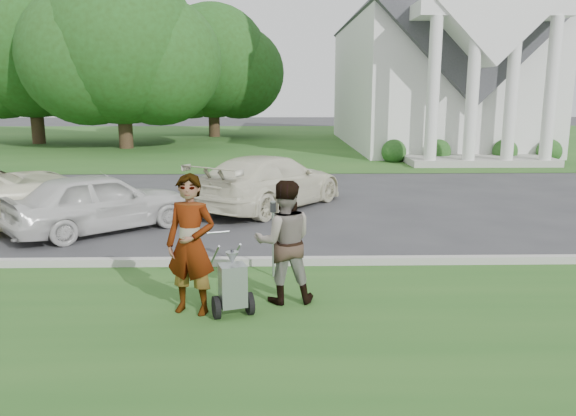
{
  "coord_description": "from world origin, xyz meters",
  "views": [
    {
      "loc": [
        0.23,
        -9.16,
        3.08
      ],
      "look_at": [
        0.43,
        0.0,
        1.18
      ],
      "focal_mm": 35.0,
      "sensor_mm": 36.0,
      "label": 1
    }
  ],
  "objects_px": {
    "tree_left": "(121,53)",
    "tree_back": "(213,67)",
    "church": "(433,39)",
    "person_right": "(284,243)",
    "striping_cart": "(233,287)",
    "tree_far": "(30,46)",
    "car_c": "(270,182)",
    "person_left": "(191,246)",
    "parking_meter_near": "(273,230)",
    "car_b": "(100,202)"
  },
  "relations": [
    {
      "from": "tree_left",
      "to": "tree_back",
      "type": "relative_size",
      "value": 1.11
    },
    {
      "from": "church",
      "to": "person_right",
      "type": "bearing_deg",
      "value": -109.56
    },
    {
      "from": "striping_cart",
      "to": "tree_far",
      "type": "bearing_deg",
      "value": 99.37
    },
    {
      "from": "tree_left",
      "to": "car_c",
      "type": "distance_m",
      "value": 18.72
    },
    {
      "from": "person_left",
      "to": "car_c",
      "type": "xyz_separation_m",
      "value": [
        1.03,
        7.32,
        -0.27
      ]
    },
    {
      "from": "tree_left",
      "to": "person_right",
      "type": "xyz_separation_m",
      "value": [
        8.36,
        -23.22,
        -4.2
      ]
    },
    {
      "from": "tree_left",
      "to": "striping_cart",
      "type": "height_order",
      "value": "tree_left"
    },
    {
      "from": "tree_far",
      "to": "person_left",
      "type": "height_order",
      "value": "tree_far"
    },
    {
      "from": "parking_meter_near",
      "to": "car_c",
      "type": "distance_m",
      "value": 5.79
    },
    {
      "from": "striping_cart",
      "to": "parking_meter_near",
      "type": "relative_size",
      "value": 0.89
    },
    {
      "from": "person_right",
      "to": "car_c",
      "type": "distance_m",
      "value": 6.93
    },
    {
      "from": "church",
      "to": "person_right",
      "type": "xyz_separation_m",
      "value": [
        -8.65,
        -24.34,
        -5.03
      ]
    },
    {
      "from": "striping_cart",
      "to": "person_left",
      "type": "relative_size",
      "value": 0.59
    },
    {
      "from": "parking_meter_near",
      "to": "car_b",
      "type": "distance_m",
      "value": 5.07
    },
    {
      "from": "church",
      "to": "striping_cart",
      "type": "relative_size",
      "value": 20.6
    },
    {
      "from": "tree_far",
      "to": "tree_back",
      "type": "relative_size",
      "value": 1.21
    },
    {
      "from": "person_right",
      "to": "car_b",
      "type": "xyz_separation_m",
      "value": [
        -4.04,
        4.4,
        -0.23
      ]
    },
    {
      "from": "car_b",
      "to": "person_right",
      "type": "bearing_deg",
      "value": -177.08
    },
    {
      "from": "church",
      "to": "parking_meter_near",
      "type": "bearing_deg",
      "value": -110.8
    },
    {
      "from": "tree_left",
      "to": "tree_back",
      "type": "xyz_separation_m",
      "value": [
        4.0,
        8.0,
        -0.38
      ]
    },
    {
      "from": "church",
      "to": "car_b",
      "type": "xyz_separation_m",
      "value": [
        -12.69,
        -19.94,
        -5.26
      ]
    },
    {
      "from": "tree_far",
      "to": "car_c",
      "type": "xyz_separation_m",
      "value": [
        14.1,
        -19.29,
        -4.98
      ]
    },
    {
      "from": "church",
      "to": "tree_left",
      "type": "height_order",
      "value": "church"
    },
    {
      "from": "parking_meter_near",
      "to": "person_left",
      "type": "bearing_deg",
      "value": -126.48
    },
    {
      "from": "tree_back",
      "to": "car_b",
      "type": "relative_size",
      "value": 2.41
    },
    {
      "from": "parking_meter_near",
      "to": "car_c",
      "type": "height_order",
      "value": "car_c"
    },
    {
      "from": "church",
      "to": "tree_left",
      "type": "distance_m",
      "value": 17.07
    },
    {
      "from": "striping_cart",
      "to": "car_c",
      "type": "xyz_separation_m",
      "value": [
        0.46,
        7.46,
        0.28
      ]
    },
    {
      "from": "tree_left",
      "to": "car_c",
      "type": "xyz_separation_m",
      "value": [
        8.09,
        -16.29,
        -4.4
      ]
    },
    {
      "from": "tree_left",
      "to": "person_left",
      "type": "xyz_separation_m",
      "value": [
        7.06,
        -23.62,
        -4.12
      ]
    },
    {
      "from": "church",
      "to": "car_b",
      "type": "relative_size",
      "value": 6.05
    },
    {
      "from": "tree_back",
      "to": "striping_cart",
      "type": "distance_m",
      "value": 32.25
    },
    {
      "from": "striping_cart",
      "to": "parking_meter_near",
      "type": "xyz_separation_m",
      "value": [
        0.56,
        1.67,
        0.39
      ]
    },
    {
      "from": "tree_back",
      "to": "person_left",
      "type": "xyz_separation_m",
      "value": [
        3.06,
        -31.62,
        -3.74
      ]
    },
    {
      "from": "tree_left",
      "to": "person_right",
      "type": "relative_size",
      "value": 5.82
    },
    {
      "from": "tree_far",
      "to": "tree_back",
      "type": "bearing_deg",
      "value": 26.56
    },
    {
      "from": "tree_left",
      "to": "tree_back",
      "type": "distance_m",
      "value": 8.95
    },
    {
      "from": "person_right",
      "to": "car_b",
      "type": "relative_size",
      "value": 0.46
    },
    {
      "from": "church",
      "to": "parking_meter_near",
      "type": "distance_m",
      "value": 25.35
    },
    {
      "from": "tree_back",
      "to": "car_b",
      "type": "height_order",
      "value": "tree_back"
    },
    {
      "from": "tree_left",
      "to": "tree_back",
      "type": "bearing_deg",
      "value": 63.43
    },
    {
      "from": "person_right",
      "to": "person_left",
      "type": "bearing_deg",
      "value": 12.67
    },
    {
      "from": "tree_left",
      "to": "striping_cart",
      "type": "relative_size",
      "value": 9.08
    },
    {
      "from": "church",
      "to": "striping_cart",
      "type": "distance_m",
      "value": 27.15
    },
    {
      "from": "church",
      "to": "tree_far",
      "type": "xyz_separation_m",
      "value": [
        -23.01,
        1.87,
        -0.25
      ]
    },
    {
      "from": "church",
      "to": "person_left",
      "type": "xyz_separation_m",
      "value": [
        -9.95,
        -24.74,
        -4.95
      ]
    },
    {
      "from": "person_left",
      "to": "person_right",
      "type": "distance_m",
      "value": 1.36
    },
    {
      "from": "person_right",
      "to": "car_c",
      "type": "height_order",
      "value": "person_right"
    },
    {
      "from": "person_left",
      "to": "car_b",
      "type": "height_order",
      "value": "person_left"
    },
    {
      "from": "tree_left",
      "to": "person_right",
      "type": "height_order",
      "value": "tree_left"
    }
  ]
}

